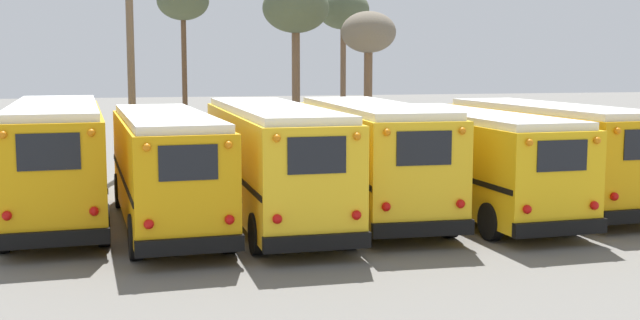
{
  "coord_description": "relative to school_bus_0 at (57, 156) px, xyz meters",
  "views": [
    {
      "loc": [
        -5.57,
        -23.13,
        4.56
      ],
      "look_at": [
        0.0,
        -0.48,
        1.67
      ],
      "focal_mm": 45.0,
      "sensor_mm": 36.0,
      "label": 1
    }
  ],
  "objects": [
    {
      "name": "school_bus_4",
      "position": [
        11.97,
        -2.06,
        -0.17
      ],
      "size": [
        2.89,
        9.94,
        3.06
      ],
      "color": "yellow",
      "rests_on": "ground"
    },
    {
      "name": "school_bus_0",
      "position": [
        0.0,
        0.0,
        0.0
      ],
      "size": [
        3.06,
        10.94,
        3.36
      ],
      "color": "#E5A00C",
      "rests_on": "ground"
    },
    {
      "name": "school_bus_1",
      "position": [
        2.99,
        -2.04,
        -0.1
      ],
      "size": [
        2.87,
        9.78,
        3.16
      ],
      "color": "#E5A00C",
      "rests_on": "ground"
    },
    {
      "name": "school_bus_3",
      "position": [
        8.97,
        -1.62,
        -0.02
      ],
      "size": [
        2.87,
        9.68,
        3.32
      ],
      "color": "yellow",
      "rests_on": "ground"
    },
    {
      "name": "school_bus_5",
      "position": [
        14.96,
        -1.27,
        -0.1
      ],
      "size": [
        2.97,
        9.57,
        3.19
      ],
      "color": "#E5A00C",
      "rests_on": "ground"
    },
    {
      "name": "utility_pole",
      "position": [
        2.27,
        10.18,
        2.72
      ],
      "size": [
        1.8,
        0.31,
        8.84
      ],
      "color": "brown",
      "rests_on": "ground"
    },
    {
      "name": "bare_tree_2",
      "position": [
        13.91,
        19.31,
        5.4
      ],
      "size": [
        2.88,
        2.88,
        8.45
      ],
      "color": "brown",
      "rests_on": "ground"
    },
    {
      "name": "bare_tree_3",
      "position": [
        4.9,
        16.1,
        5.51
      ],
      "size": [
        2.54,
        2.54,
        8.43
      ],
      "color": "brown",
      "rests_on": "ground"
    },
    {
      "name": "bare_tree_0",
      "position": [
        13.44,
        13.06,
        3.9
      ],
      "size": [
        2.64,
        2.64,
        6.92
      ],
      "color": "brown",
      "rests_on": "ground"
    },
    {
      "name": "bare_tree_1",
      "position": [
        10.36,
        15.33,
        5.19
      ],
      "size": [
        3.3,
        3.3,
        8.41
      ],
      "color": "brown",
      "rests_on": "ground"
    },
    {
      "name": "ground_plane",
      "position": [
        7.48,
        -0.96,
        -1.83
      ],
      "size": [
        160.0,
        160.0,
        0.0
      ],
      "primitive_type": "plane",
      "color": "#66635E"
    },
    {
      "name": "school_bus_2",
      "position": [
        5.98,
        -1.78,
        -0.03
      ],
      "size": [
        2.63,
        10.71,
        3.31
      ],
      "color": "yellow",
      "rests_on": "ground"
    }
  ]
}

